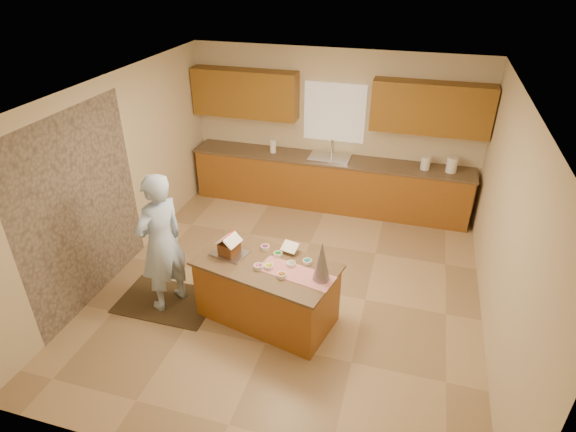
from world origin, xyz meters
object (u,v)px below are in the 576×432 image
object	(u,v)px
tinsel_tree	(322,261)
island_base	(267,292)
gingerbread_house	(229,246)
boy	(161,243)

from	to	relation	value
tinsel_tree	island_base	bearing A→B (deg)	170.64
tinsel_tree	gingerbread_house	xyz separation A→B (m)	(-1.18, 0.18, -0.13)
boy	gingerbread_house	xyz separation A→B (m)	(0.83, 0.16, 0.01)
boy	gingerbread_house	bearing A→B (deg)	123.33
island_base	gingerbread_house	bearing A→B (deg)	-174.81
gingerbread_house	boy	bearing A→B (deg)	-169.09
island_base	boy	size ratio (longest dim) A/B	0.87
island_base	tinsel_tree	world-z (taller)	tinsel_tree
tinsel_tree	boy	world-z (taller)	boy
boy	gingerbread_house	world-z (taller)	boy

